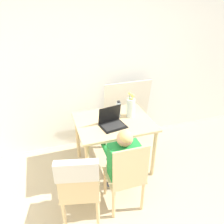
# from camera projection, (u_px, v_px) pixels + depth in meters

# --- Properties ---
(wall_back) EXTENTS (6.40, 0.05, 2.50)m
(wall_back) POSITION_uv_depth(u_px,v_px,m) (88.00, 69.00, 3.17)
(wall_back) COLOR white
(wall_back) RESTS_ON ground_plane
(dining_table) EXTENTS (0.98, 0.79, 0.74)m
(dining_table) POSITION_uv_depth(u_px,v_px,m) (114.00, 127.00, 2.89)
(dining_table) COLOR #D6B784
(dining_table) RESTS_ON ground_plane
(chair_occupied) EXTENTS (0.40, 0.40, 0.92)m
(chair_occupied) POSITION_uv_depth(u_px,v_px,m) (126.00, 176.00, 2.35)
(chair_occupied) COLOR #D6B784
(chair_occupied) RESTS_ON ground_plane
(chair_spare) EXTENTS (0.49, 0.51, 0.93)m
(chair_spare) POSITION_uv_depth(u_px,v_px,m) (79.00, 183.00, 2.07)
(chair_spare) COLOR #D6B784
(chair_spare) RESTS_ON ground_plane
(person_seated) EXTENTS (0.34, 0.42, 1.01)m
(person_seated) POSITION_uv_depth(u_px,v_px,m) (122.00, 158.00, 2.38)
(person_seated) COLOR #1E8438
(person_seated) RESTS_ON ground_plane
(laptop) EXTENTS (0.34, 0.29, 0.24)m
(laptop) POSITION_uv_depth(u_px,v_px,m) (112.00, 121.00, 2.73)
(laptop) COLOR black
(laptop) RESTS_ON dining_table
(flower_vase) EXTENTS (0.11, 0.11, 0.36)m
(flower_vase) POSITION_uv_depth(u_px,v_px,m) (131.00, 107.00, 2.89)
(flower_vase) COLOR silver
(flower_vase) RESTS_ON dining_table
(water_bottle) EXTENTS (0.06, 0.06, 0.24)m
(water_bottle) POSITION_uv_depth(u_px,v_px,m) (118.00, 110.00, 2.88)
(water_bottle) COLOR silver
(water_bottle) RESTS_ON dining_table
(cardboard_panel) EXTENTS (0.76, 0.16, 1.05)m
(cardboard_panel) POSITION_uv_depth(u_px,v_px,m) (126.00, 111.00, 3.55)
(cardboard_panel) COLOR silver
(cardboard_panel) RESTS_ON ground_plane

